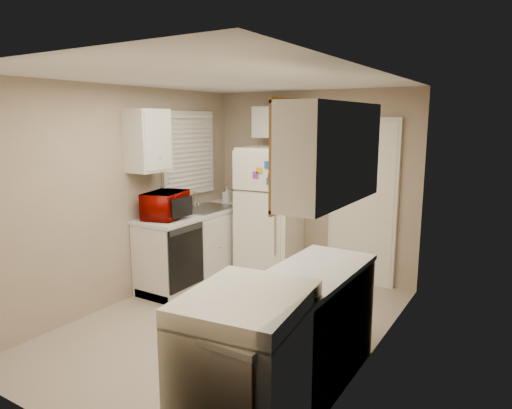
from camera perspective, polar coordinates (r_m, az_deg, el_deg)
The scene contains 19 objects.
floor at distance 4.77m, azimuth -3.27°, elevation -14.68°, with size 3.80×3.80×0.00m, color beige.
ceiling at distance 4.33m, azimuth -3.61°, elevation 15.42°, with size 3.80×3.80×0.00m, color white.
wall_left at distance 5.31m, azimuth -15.88°, elevation 1.15°, with size 3.80×3.80×0.00m, color tan.
wall_right at distance 3.78m, azimuth 14.22°, elevation -2.48°, with size 3.80×3.80×0.00m, color tan.
wall_back at distance 6.02m, azimuth 7.03°, elevation 2.54°, with size 2.80×2.80×0.00m, color tan.
wall_front at distance 3.09m, azimuth -24.30°, elevation -6.04°, with size 2.80×2.80×0.00m, color tan.
left_counter at distance 5.91m, azimuth -7.07°, elevation -5.05°, with size 0.60×1.80×0.90m, color silver.
dishwasher at distance 5.28m, azimuth -8.71°, elevation -6.55°, with size 0.03×0.58×0.72m, color black.
sink at distance 5.93m, azimuth -6.26°, elevation -0.90°, with size 0.54×0.74×0.16m, color gray.
microwave at distance 5.41m, azimuth -11.23°, elevation -0.10°, with size 0.31×0.55×0.37m, color #8A0500.
soap_bottle at distance 6.36m, azimuth -3.63°, elevation 1.21°, with size 0.10×0.10×0.22m, color silver.
window_blinds at distance 5.99m, azimuth -8.37°, elevation 6.32°, with size 0.10×0.98×1.08m, color silver.
upper_cabinet_left at distance 5.30m, azimuth -13.34°, elevation 7.77°, with size 0.30×0.45×0.70m, color silver.
refrigerator at distance 5.94m, azimuth 1.81°, elevation -0.96°, with size 0.70×0.68×1.69m, color white.
cabinet_over_fridge at distance 6.01m, azimuth 3.08°, elevation 10.24°, with size 0.70×0.30×0.40m, color silver.
interior_door at distance 5.76m, azimuth 13.15°, elevation 0.17°, with size 0.86×0.06×2.08m, color white.
right_counter at distance 3.44m, azimuth 4.38°, elevation -16.84°, with size 0.60×2.00×0.90m, color silver.
stove at distance 2.98m, azimuth -1.17°, elevation -20.06°, with size 0.68×0.84×1.03m, color white.
upper_cabinet_right at distance 3.27m, azimuth 9.49°, elevation 6.36°, with size 0.30×1.20×0.70m, color silver.
Camera 1 is at (2.49, -3.52, 2.03)m, focal length 32.00 mm.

